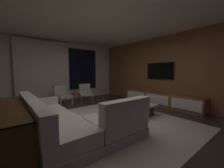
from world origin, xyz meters
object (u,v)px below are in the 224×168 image
mounted_tv (160,71)px  console_table_behind_couch (12,126)px  coffee_table (130,109)px  book_stack_on_coffee_table (127,102)px  accent_chair_near_window (85,92)px  side_stool (75,94)px  sectional_couch (68,123)px  media_console (161,100)px  accent_chair_by_curtain (62,94)px

mounted_tv → console_table_behind_couch: size_ratio=0.54×
coffee_table → book_stack_on_coffee_table: book_stack_on_coffee_table is taller
accent_chair_near_window → side_stool: (-0.49, -0.02, -0.06)m
sectional_couch → accent_chair_near_window: (1.82, 2.73, 0.14)m
coffee_table → media_console: 1.72m
accent_chair_by_curtain → media_console: size_ratio=0.25×
mounted_tv → console_table_behind_couch: (-4.79, -0.27, -0.94)m
accent_chair_near_window → accent_chair_by_curtain: bearing=178.2°
book_stack_on_coffee_table → side_stool: 2.54m
mounted_tv → console_table_behind_couch: bearing=-176.8°
sectional_couch → accent_chair_by_curtain: 2.88m
accent_chair_by_curtain → media_console: accent_chair_by_curtain is taller
coffee_table → media_console: size_ratio=0.37×
accent_chair_by_curtain → side_stool: (0.53, -0.05, -0.06)m
book_stack_on_coffee_table → media_console: media_console is taller
coffee_table → mounted_tv: bearing=6.6°
console_table_behind_couch → mounted_tv: bearing=3.2°
side_stool → sectional_couch: bearing=-116.1°
media_console → console_table_behind_couch: size_ratio=1.48×
book_stack_on_coffee_table → media_console: bearing=-1.4°
book_stack_on_coffee_table → console_table_behind_couch: console_table_behind_couch is taller
coffee_table → accent_chair_by_curtain: size_ratio=1.49×
console_table_behind_couch → accent_chair_by_curtain: bearing=56.9°
media_console → accent_chair_near_window: bearing=126.6°
sectional_couch → media_console: (3.70, 0.20, -0.04)m
book_stack_on_coffee_table → accent_chair_near_window: size_ratio=0.36×
book_stack_on_coffee_table → side_stool: bearing=103.5°
sectional_couch → console_table_behind_couch: size_ratio=1.19×
book_stack_on_coffee_table → side_stool: (-0.59, 2.47, -0.03)m
accent_chair_by_curtain → mounted_tv: bearing=-37.5°
sectional_couch → accent_chair_near_window: sectional_couch is taller
coffee_table → media_console: (1.72, 0.02, 0.06)m
sectional_couch → book_stack_on_coffee_table: 1.94m
mounted_tv → console_table_behind_couch: 4.89m
sectional_couch → side_stool: sectional_couch is taller
sectional_couch → accent_chair_by_curtain: bearing=73.8°
coffee_table → book_stack_on_coffee_table: size_ratio=4.14×
accent_chair_near_window → console_table_behind_couch: (-2.74, -2.60, -0.02)m
media_console → console_table_behind_couch: console_table_behind_couch is taller
side_stool → mounted_tv: (2.55, -2.31, 0.98)m
sectional_couch → book_stack_on_coffee_table: size_ratio=8.92×
book_stack_on_coffee_table → console_table_behind_couch: bearing=-177.7°
coffee_table → accent_chair_near_window: 2.57m
accent_chair_near_window → coffee_table: bearing=-86.5°
accent_chair_by_curtain → side_stool: accent_chair_by_curtain is taller
coffee_table → accent_chair_by_curtain: 2.85m
book_stack_on_coffee_table → accent_chair_by_curtain: 2.75m
sectional_couch → media_console: bearing=3.1°
accent_chair_near_window → accent_chair_by_curtain: (-1.02, 0.03, 0.00)m
accent_chair_near_window → mounted_tv: 3.24m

